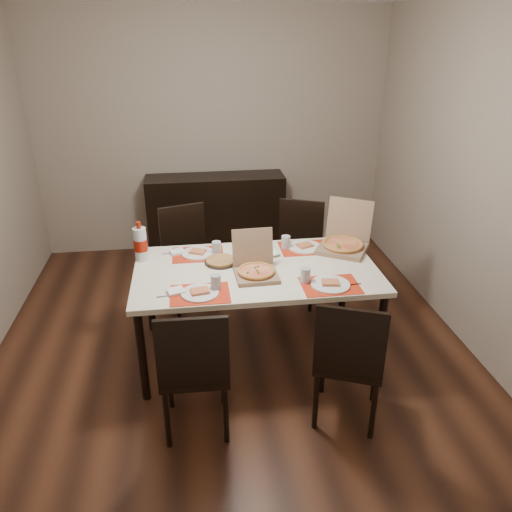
# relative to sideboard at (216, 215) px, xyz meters

# --- Properties ---
(ground) EXTENTS (3.80, 4.00, 0.02)m
(ground) POSITION_rel_sideboard_xyz_m (0.00, -1.78, -0.46)
(ground) COLOR #482516
(ground) RESTS_ON ground
(room_walls) EXTENTS (3.84, 4.02, 2.62)m
(room_walls) POSITION_rel_sideboard_xyz_m (0.00, -1.35, 1.28)
(room_walls) COLOR gray
(room_walls) RESTS_ON ground
(sideboard) EXTENTS (1.50, 0.40, 0.90)m
(sideboard) POSITION_rel_sideboard_xyz_m (0.00, 0.00, 0.00)
(sideboard) COLOR black
(sideboard) RESTS_ON ground
(dining_table) EXTENTS (1.80, 1.00, 0.75)m
(dining_table) POSITION_rel_sideboard_xyz_m (0.18, -1.98, 0.23)
(dining_table) COLOR #EBE2C5
(dining_table) RESTS_ON ground
(chair_near_left) EXTENTS (0.43, 0.43, 0.93)m
(chair_near_left) POSITION_rel_sideboard_xyz_m (-0.31, -2.79, 0.06)
(chair_near_left) COLOR black
(chair_near_left) RESTS_ON ground
(chair_near_right) EXTENTS (0.55, 0.55, 0.93)m
(chair_near_right) POSITION_rel_sideboard_xyz_m (0.65, -2.82, 0.06)
(chair_near_right) COLOR black
(chair_near_right) RESTS_ON ground
(chair_far_left) EXTENTS (0.52, 0.52, 0.93)m
(chair_far_left) POSITION_rel_sideboard_xyz_m (-0.33, -1.11, 0.06)
(chair_far_left) COLOR black
(chair_far_left) RESTS_ON ground
(chair_far_right) EXTENTS (0.55, 0.55, 0.93)m
(chair_far_right) POSITION_rel_sideboard_xyz_m (0.69, -1.12, 0.06)
(chair_far_right) COLOR black
(chair_far_right) RESTS_ON ground
(setting_near_left) EXTENTS (0.49, 0.30, 0.11)m
(setting_near_left) POSITION_rel_sideboard_xyz_m (-0.24, -2.30, 0.32)
(setting_near_left) COLOR red
(setting_near_left) RESTS_ON dining_table
(setting_near_right) EXTENTS (0.42, 0.30, 0.11)m
(setting_near_right) POSITION_rel_sideboard_xyz_m (0.61, -2.30, 0.32)
(setting_near_right) COLOR red
(setting_near_right) RESTS_ON dining_table
(setting_far_left) EXTENTS (0.48, 0.30, 0.11)m
(setting_far_left) POSITION_rel_sideboard_xyz_m (-0.22, -1.68, 0.32)
(setting_far_left) COLOR red
(setting_far_left) RESTS_ON dining_table
(setting_far_right) EXTENTS (0.44, 0.30, 0.11)m
(setting_far_right) POSITION_rel_sideboard_xyz_m (0.58, -1.67, 0.32)
(setting_far_right) COLOR red
(setting_far_right) RESTS_ON dining_table
(napkin_loose) EXTENTS (0.15, 0.16, 0.02)m
(napkin_loose) POSITION_rel_sideboard_xyz_m (0.25, -1.96, 0.31)
(napkin_loose) COLOR white
(napkin_loose) RESTS_ON dining_table
(pizza_box_center) EXTENTS (0.31, 0.35, 0.30)m
(pizza_box_center) POSITION_rel_sideboard_xyz_m (0.16, -2.08, 0.35)
(pizza_box_center) COLOR #85664C
(pizza_box_center) RESTS_ON dining_table
(pizza_box_right) EXTENTS (0.52, 0.53, 0.37)m
(pizza_box_right) POSITION_rel_sideboard_xyz_m (0.93, -1.72, 0.36)
(pizza_box_right) COLOR #85664C
(pizza_box_right) RESTS_ON dining_table
(faina_plate) EXTENTS (0.25, 0.25, 0.03)m
(faina_plate) POSITION_rel_sideboard_xyz_m (-0.07, -1.85, 0.31)
(faina_plate) COLOR black
(faina_plate) RESTS_ON dining_table
(dip_bowl) EXTENTS (0.13, 0.13, 0.03)m
(dip_bowl) POSITION_rel_sideboard_xyz_m (0.34, -1.77, 0.31)
(dip_bowl) COLOR white
(dip_bowl) RESTS_ON dining_table
(soda_bottle) EXTENTS (0.10, 0.10, 0.31)m
(soda_bottle) POSITION_rel_sideboard_xyz_m (-0.67, -1.71, 0.43)
(soda_bottle) COLOR silver
(soda_bottle) RESTS_ON dining_table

